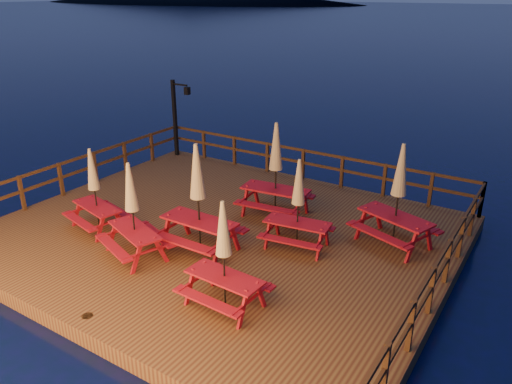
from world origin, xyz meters
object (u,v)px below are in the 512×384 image
at_px(picnic_table_1, 132,209).
at_px(picnic_table_0, 276,168).
at_px(lamp_post, 178,111).
at_px(picnic_table_2, 198,197).

bearing_deg(picnic_table_1, picnic_table_0, 87.00).
bearing_deg(picnic_table_1, lamp_post, 142.74).
height_order(picnic_table_1, picnic_table_2, picnic_table_2).
distance_m(lamp_post, picnic_table_1, 8.14).
height_order(picnic_table_0, picnic_table_1, picnic_table_0).
bearing_deg(picnic_table_0, picnic_table_2, -107.27).
height_order(lamp_post, picnic_table_1, lamp_post).
relative_size(picnic_table_1, picnic_table_2, 0.87).
distance_m(picnic_table_0, picnic_table_1, 4.33).
bearing_deg(picnic_table_2, picnic_table_1, -135.39).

